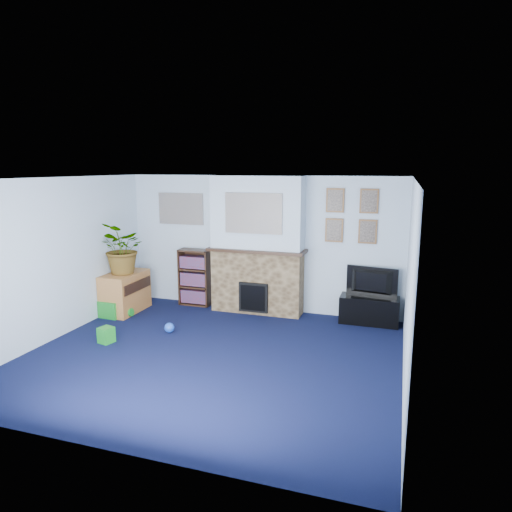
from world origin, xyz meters
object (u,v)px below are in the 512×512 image
(television, at_px, (371,282))
(sideboard, at_px, (125,292))
(tv_stand, at_px, (369,310))
(bookshelf, at_px, (195,278))

(television, relative_size, sideboard, 0.92)
(sideboard, bearing_deg, television, 9.70)
(television, distance_m, sideboard, 4.26)
(tv_stand, relative_size, television, 1.13)
(television, relative_size, bookshelf, 0.80)
(tv_stand, distance_m, sideboard, 4.25)
(sideboard, bearing_deg, bookshelf, 37.46)
(bookshelf, bearing_deg, sideboard, -142.54)
(tv_stand, height_order, television, television)
(tv_stand, distance_m, television, 0.47)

